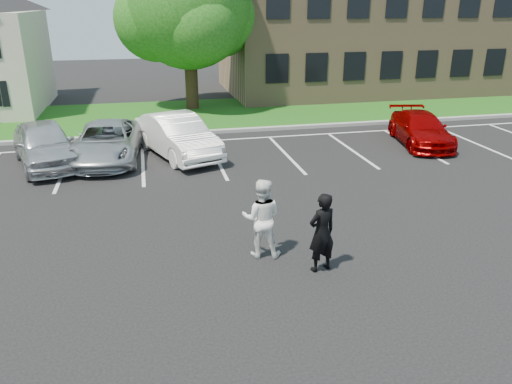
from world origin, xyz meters
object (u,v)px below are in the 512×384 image
tree (190,8)px  car_red_compact (421,129)px  man_white_shirt (261,218)px  office_building (391,26)px  car_silver_west (45,144)px  man_black_suit (322,233)px  car_silver_minivan (107,142)px  car_white_sedan (178,136)px

tree → car_red_compact: tree is taller
man_white_shirt → car_red_compact: 12.06m
tree → man_white_shirt: (-0.26, -17.72, -4.38)m
office_building → car_silver_west: bearing=-146.5°
man_black_suit → car_red_compact: (7.71, 9.17, -0.28)m
car_silver_minivan → car_white_sedan: 2.66m
car_silver_west → car_red_compact: size_ratio=1.05×
man_white_shirt → car_silver_west: bearing=-38.2°
man_black_suit → car_silver_west: size_ratio=0.39×
car_silver_west → man_white_shirt: bearing=-71.5°
car_silver_minivan → car_red_compact: car_silver_minivan is taller
tree → car_white_sedan: tree is taller
office_building → man_white_shirt: office_building is taller
office_building → car_silver_west: office_building is taller
office_building → car_silver_west: 24.52m
tree → car_silver_west: 12.06m
office_building → car_red_compact: 15.16m
car_silver_west → car_white_sedan: same height
man_black_suit → car_silver_west: bearing=-68.5°
car_silver_minivan → car_white_sedan: car_white_sedan is taller
car_red_compact → man_black_suit: bearing=-118.7°
office_building → tree: (-13.83, -4.26, 1.19)m
tree → car_silver_minivan: tree is taller
man_white_shirt → car_silver_west: man_white_shirt is taller
man_black_suit → car_white_sedan: (-2.46, 9.69, -0.12)m
office_building → tree: size_ratio=2.55×
tree → car_red_compact: size_ratio=1.94×
man_white_shirt → office_building: bearing=-106.6°
car_silver_minivan → man_black_suit: bearing=-56.6°
man_black_suit → man_white_shirt: man_white_shirt is taller
tree → man_white_shirt: bearing=-90.8°
man_black_suit → car_silver_west: 12.05m
man_white_shirt → car_white_sedan: size_ratio=0.39×
car_red_compact → car_silver_west: bearing=-170.2°
man_black_suit → car_red_compact: 11.99m
office_building → man_black_suit: size_ratio=12.01×
office_building → man_white_shirt: (-14.09, -21.98, -3.19)m
man_black_suit → man_white_shirt: 1.51m
car_silver_west → car_white_sedan: size_ratio=0.97×
car_silver_west → car_white_sedan: bearing=-15.8°
office_building → car_white_sedan: (-15.40, -13.27, -3.35)m
tree → car_silver_minivan: size_ratio=1.71×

